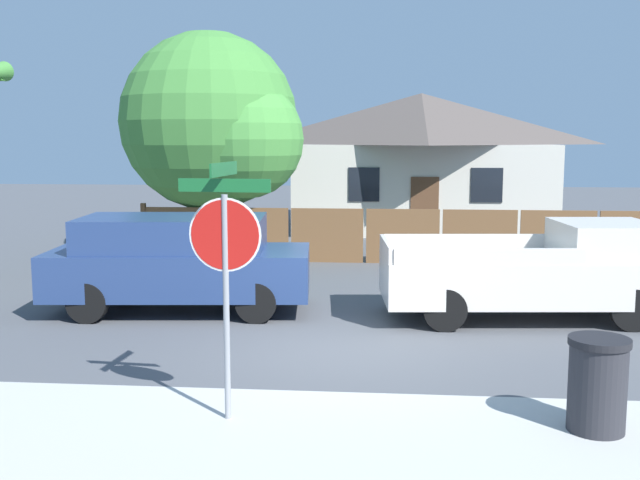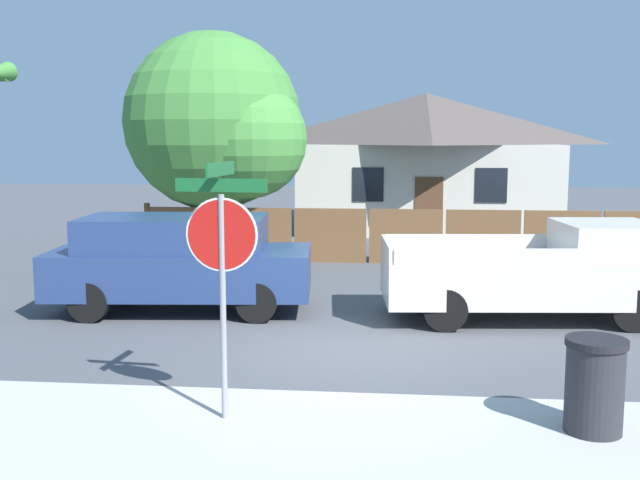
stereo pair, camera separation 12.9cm
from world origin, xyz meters
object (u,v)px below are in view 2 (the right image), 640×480
Objects in this scene: stop_sign at (222,247)px; orange_pickup at (539,272)px; house at (425,158)px; oak_tree at (220,125)px; trash_bin at (595,385)px; red_suv at (180,260)px.

orange_pickup is at bearing 54.10° from stop_sign.
house is 9.79m from oak_tree.
house reaches higher than trash_bin.
red_suv is at bearing -83.56° from oak_tree.
oak_tree is 10.19m from orange_pickup.
trash_bin is (6.94, -11.84, -3.04)m from oak_tree.
oak_tree is at bearing 91.23° from red_suv.
red_suv reaches higher than orange_pickup.
oak_tree reaches higher than red_suv.
stop_sign is (2.05, -5.26, 1.04)m from red_suv.
stop_sign reaches higher than orange_pickup.
house is at bearing 53.40° from oak_tree.
stop_sign reaches higher than trash_bin.
house is at bearing 93.31° from trash_bin.
red_suv is 4.68× the size of trash_bin.
orange_pickup is at bearing -41.92° from oak_tree.
oak_tree is at bearing -126.60° from house.
stop_sign is at bearing -73.91° from red_suv.
red_suv is at bearing 115.90° from stop_sign.
stop_sign is at bearing -135.71° from orange_pickup.
red_suv is (-5.06, -14.39, -1.55)m from house.
house is at bearing 85.90° from stop_sign.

